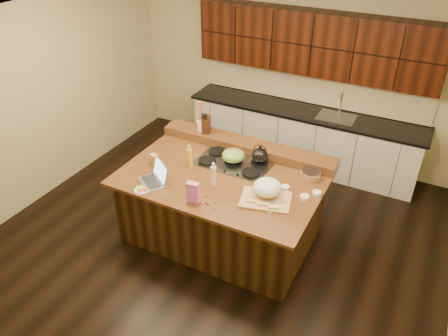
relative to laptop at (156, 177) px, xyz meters
The scene contains 33 objects.
room 0.87m from the laptop, 36.89° to the left, with size 5.52×5.02×2.72m.
island 0.94m from the laptop, 36.89° to the left, with size 2.40×1.60×0.92m.
back_ledge 1.33m from the laptop, 61.78° to the left, with size 2.40×0.30×0.12m, color black.
cooktop 1.00m from the laptop, 50.83° to the left, with size 0.92×0.52×0.05m.
back_counter 2.85m from the laptop, 70.99° to the left, with size 3.70×0.66×2.40m.
kettle 1.30m from the laptop, 44.16° to the left, with size 0.20×0.20×0.18m, color black.
green_bowl 1.00m from the laptop, 50.83° to the left, with size 0.29×0.29×0.16m, color olive.
laptop is the anchor object (origin of this frame).
oil_bottle 0.49m from the laptop, 65.03° to the left, with size 0.07×0.07×0.27m, color gold.
vinegar_bottle 0.68m from the laptop, 21.73° to the left, with size 0.06×0.06×0.25m, color silver.
wooden_tray 1.31m from the laptop, 13.63° to the left, with size 0.63×0.52×0.22m.
ramekin_a 1.73m from the laptop, 16.09° to the left, with size 0.10×0.10×0.04m, color white.
ramekin_b 1.51m from the laptop, 21.51° to the left, with size 0.10×0.10×0.04m, color white.
ramekin_c 1.86m from the laptop, 19.28° to the left, with size 0.10×0.10×0.04m, color white.
strainer_bowl 1.83m from the laptop, 29.61° to the left, with size 0.24×0.24×0.09m, color #996B3F.
kitchen_timer 1.42m from the laptop, ahead, with size 0.08×0.08×0.07m, color silver.
pink_bag 0.62m from the laptop, 13.43° to the right, with size 0.14×0.07×0.26m, color #D966B9.
candy_plate 0.23m from the laptop, 100.15° to the right, with size 0.18×0.18×0.01m, color white.
package_box 0.38m from the laptop, 127.24° to the left, with size 0.10×0.07×0.14m, color #C08943.
utensil_crock 1.18m from the laptop, 92.76° to the left, with size 0.12×0.12×0.14m, color white.
knife_block 1.18m from the laptop, 88.95° to the left, with size 0.11×0.17×0.21m, color black.
gumdrop_0 0.68m from the laptop, ahead, with size 0.02×0.02×0.02m, color red.
gumdrop_1 0.82m from the laptop, ahead, with size 0.02×0.02×0.02m, color #198C26.
gumdrop_2 0.58m from the laptop, ahead, with size 0.02×0.02×0.02m, color red.
gumdrop_3 0.82m from the laptop, ahead, with size 0.02×0.02×0.02m, color #198C26.
gumdrop_4 0.69m from the laptop, 10.99° to the right, with size 0.02×0.02×0.02m, color red.
gumdrop_5 0.75m from the laptop, ahead, with size 0.02×0.02×0.02m, color #198C26.
gumdrop_6 0.84m from the laptop, ahead, with size 0.02×0.02×0.02m, color red.
gumdrop_7 0.72m from the laptop, ahead, with size 0.02×0.02×0.02m, color #198C26.
gumdrop_8 0.77m from the laptop, ahead, with size 0.02×0.02×0.02m, color red.
gumdrop_9 0.56m from the laptop, ahead, with size 0.02×0.02×0.02m, color #198C26.
gumdrop_10 0.57m from the laptop, 10.86° to the right, with size 0.02×0.02×0.02m, color red.
gumdrop_11 0.87m from the laptop, ahead, with size 0.02×0.02×0.02m, color #198C26.
Camera 1 is at (2.04, -3.87, 3.82)m, focal length 35.00 mm.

